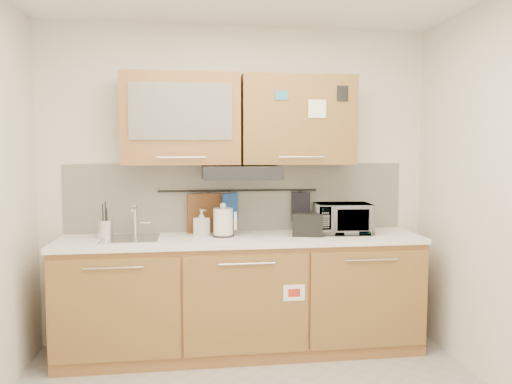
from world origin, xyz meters
name	(u,v)px	position (x,y,z in m)	size (l,w,h in m)	color
wall_back	(238,185)	(0.00, 1.50, 1.30)	(3.20, 3.20, 0.00)	silver
base_cabinet	(242,301)	(0.00, 1.19, 0.41)	(2.80, 0.64, 0.88)	#A9713C
countertop	(242,239)	(0.00, 1.19, 0.90)	(2.82, 0.62, 0.04)	white
backsplash	(238,197)	(0.00, 1.49, 1.20)	(2.80, 0.02, 0.56)	silver
upper_cabinets	(239,120)	(0.00, 1.32, 1.83)	(1.82, 0.37, 0.70)	#A9713C
range_hood	(241,172)	(0.00, 1.25, 1.42)	(0.60, 0.46, 0.10)	black
sink	(131,238)	(-0.85, 1.21, 0.92)	(0.42, 0.40, 0.26)	silver
utensil_rail	(238,191)	(0.00, 1.45, 1.26)	(0.02, 0.02, 1.30)	black
utensil_crock	(106,229)	(-1.04, 1.26, 0.99)	(0.13, 0.13, 0.28)	silver
kettle	(223,223)	(-0.14, 1.23, 1.03)	(0.19, 0.17, 0.27)	silver
toaster	(308,224)	(0.52, 1.16, 1.01)	(0.26, 0.19, 0.18)	black
microwave	(343,218)	(0.82, 1.23, 1.04)	(0.44, 0.30, 0.24)	#999999
soap_bottle	(202,222)	(-0.31, 1.29, 1.02)	(0.09, 0.10, 0.21)	#999999
cutting_board	(209,220)	(-0.24, 1.44, 1.02)	(0.36, 0.03, 0.45)	brown
oven_mitt	(230,206)	(-0.07, 1.44, 1.13)	(0.13, 0.03, 0.22)	#214999
dark_pouch	(301,207)	(0.52, 1.44, 1.12)	(0.16, 0.04, 0.24)	black
pot_holder	(299,202)	(0.51, 1.44, 1.16)	(0.13, 0.02, 0.16)	red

